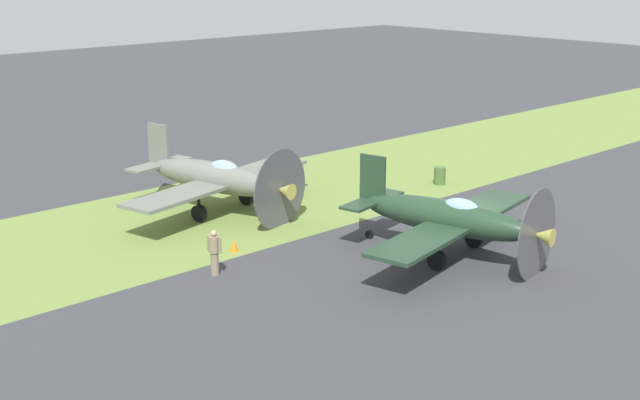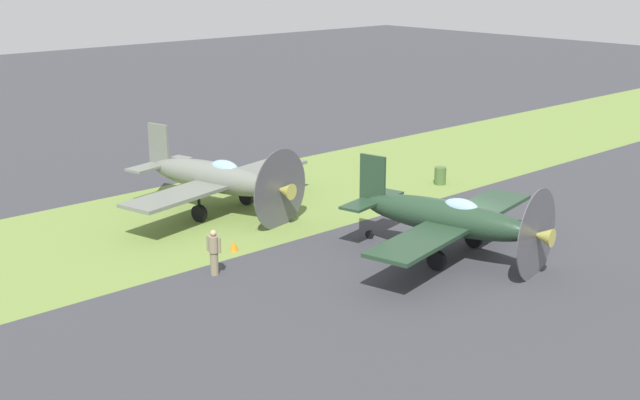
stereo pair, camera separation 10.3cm
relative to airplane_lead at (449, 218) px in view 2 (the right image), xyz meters
name	(u,v)px [view 2 (the right image)]	position (x,y,z in m)	size (l,w,h in m)	color
ground_plane	(462,242)	(-1.72, -0.64, -1.56)	(160.00, 160.00, 0.00)	#38383D
grass_verge	(298,192)	(-1.72, -10.95, -1.56)	(120.00, 11.00, 0.01)	olive
airplane_lead	(449,218)	(0.00, 0.00, 0.00)	(10.54, 8.42, 3.73)	#233D28
airplane_wingman	(217,177)	(3.14, -10.97, 0.05)	(10.87, 8.69, 3.85)	slate
ground_crew_chief	(214,251)	(7.93, -4.48, -0.65)	(0.38, 0.61, 1.73)	#847A5B
fuel_drum	(440,176)	(-8.15, -7.20, -1.11)	(0.60, 0.60, 0.90)	#476633
runway_marker_cone	(234,246)	(5.84, -6.08, -1.34)	(0.36, 0.36, 0.44)	orange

